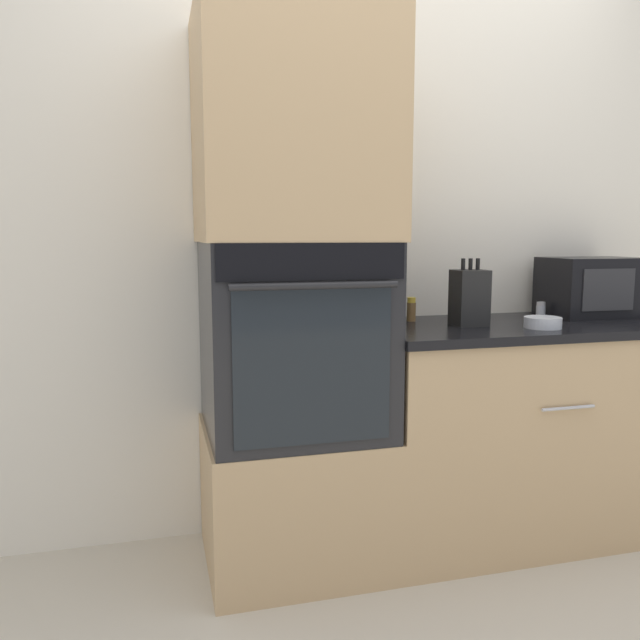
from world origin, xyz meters
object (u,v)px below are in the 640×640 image
Objects in this scene: condiment_jar_mid at (541,310)px; bowl at (543,322)px; microwave at (591,287)px; knife_block at (469,297)px; condiment_jar_far at (411,310)px; condiment_jar_near at (379,315)px; wall_oven at (294,337)px.

bowl is at bearing -122.90° from condiment_jar_mid.
microwave is at bearing 31.92° from bowl.
knife_block is at bearing -161.82° from condiment_jar_mid.
microwave reaches higher than condiment_jar_far.
microwave reaches higher than condiment_jar_near.
condiment_jar_near is (0.40, 0.18, 0.05)m from wall_oven.
wall_oven reaches higher than knife_block.
condiment_jar_far is at bearing 134.39° from knife_block.
wall_oven reaches higher than condiment_jar_mid.
condiment_jar_mid is (1.12, 0.12, 0.05)m from wall_oven.
condiment_jar_near is at bearing 175.65° from condiment_jar_mid.
condiment_jar_mid is at bearing 6.21° from wall_oven.
condiment_jar_mid reaches higher than condiment_jar_near.
microwave is 6.61× the size of condiment_jar_near.
knife_block is at bearing 150.82° from bowl.
wall_oven is 0.96m from bowl.
wall_oven is at bearing 170.98° from bowl.
knife_block is at bearing -45.61° from condiment_jar_far.
knife_block is 2.66× the size of condiment_jar_far.
condiment_jar_near is at bearing 147.75° from knife_block.
condiment_jar_near is at bearing 175.86° from microwave.
condiment_jar_near is 0.14m from condiment_jar_far.
knife_block is at bearing -32.25° from condiment_jar_near.
condiment_jar_near is at bearing 172.19° from condiment_jar_far.
condiment_jar_far reaches higher than condiment_jar_near.
condiment_jar_mid is (-0.24, 0.01, -0.10)m from microwave.
condiment_jar_far is (0.54, 0.16, 0.07)m from wall_oven.
microwave is 2.87× the size of bowl.
wall_oven is 11.47× the size of condiment_jar_near.
knife_block is 0.25m from condiment_jar_far.
condiment_jar_far is (0.13, -0.02, 0.02)m from condiment_jar_near.
wall_oven is 0.72m from knife_block.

